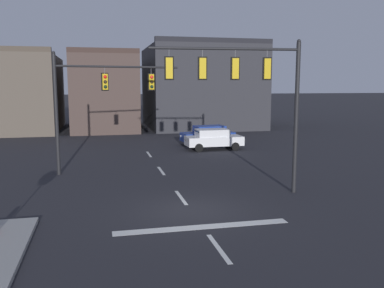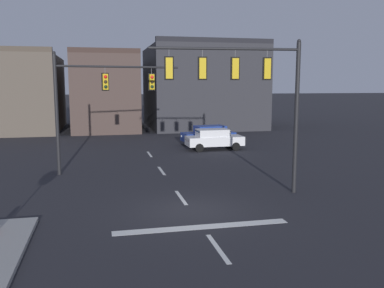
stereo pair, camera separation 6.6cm
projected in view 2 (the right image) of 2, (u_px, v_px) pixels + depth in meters
ground_plane at (190, 211)px, 16.82m from camera, size 400.00×400.00×0.00m
stop_bar_paint at (202, 227)px, 14.89m from camera, size 6.40×0.50×0.01m
lane_centreline at (181, 197)px, 18.75m from camera, size 0.16×26.40×0.01m
signal_mast_near_side at (248, 84)px, 18.64m from camera, size 6.84×0.80×7.09m
signal_mast_far_side at (94, 94)px, 23.60m from camera, size 7.14×1.13×6.87m
car_lot_nearside at (209, 135)px, 35.06m from camera, size 4.60×2.31×1.61m
car_lot_middle at (214, 139)px, 32.39m from camera, size 4.49×1.99×1.61m
building_row at (114, 91)px, 47.72m from camera, size 34.01×13.93×9.85m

